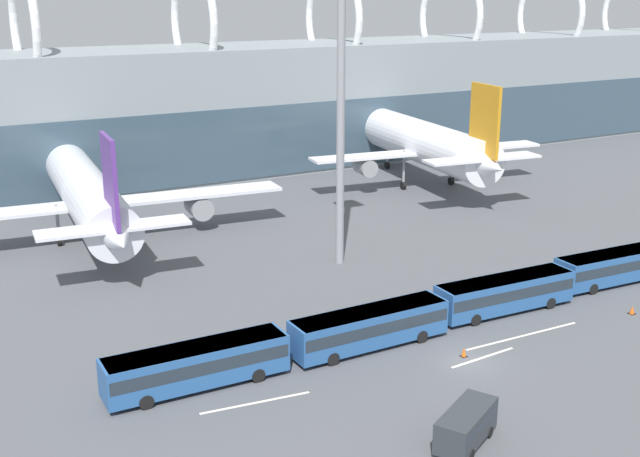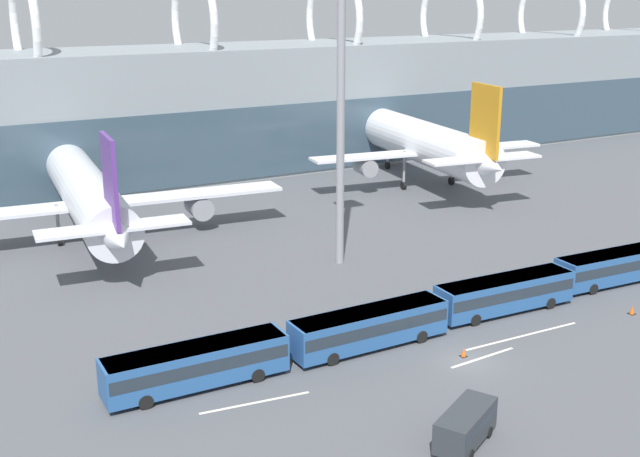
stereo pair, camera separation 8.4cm
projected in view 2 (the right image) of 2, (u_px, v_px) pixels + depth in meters
ground_plane at (468, 361)px, 59.06m from camera, size 440.00×440.00×0.00m
terminal_building at (447, 89)px, 138.99m from camera, size 157.61×18.58×30.11m
airliner_at_gate_near at (88, 195)px, 86.51m from camera, size 43.04×42.16×14.00m
airliner_at_gate_far at (425, 143)px, 110.43m from camera, size 34.14×38.58×15.54m
shuttle_bus_0 at (196, 363)px, 54.72m from camera, size 12.92×3.05×3.03m
shuttle_bus_1 at (370, 326)px, 60.87m from camera, size 12.87×2.87×3.03m
shuttle_bus_2 at (505, 292)px, 67.63m from camera, size 12.97×3.33×3.03m
shuttle_bus_3 at (617, 265)px, 74.31m from camera, size 13.00×3.48×3.03m
service_van_foreground at (466, 424)px, 47.95m from camera, size 5.51×4.22×2.26m
floodlight_mast at (341, 74)px, 75.08m from camera, size 2.85×2.85×30.87m
lane_stripe_2 at (255, 403)px, 53.13m from camera, size 7.61×1.18×0.01m
lane_stripe_3 at (523, 336)px, 63.37m from camera, size 11.17×0.57×0.01m
lane_stripe_5 at (483, 358)px, 59.64m from camera, size 6.18×0.62×0.01m
traffic_cone_0 at (464, 352)px, 59.73m from camera, size 0.49×0.49×0.71m
traffic_cone_2 at (632, 310)px, 67.58m from camera, size 0.58×0.58×0.71m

